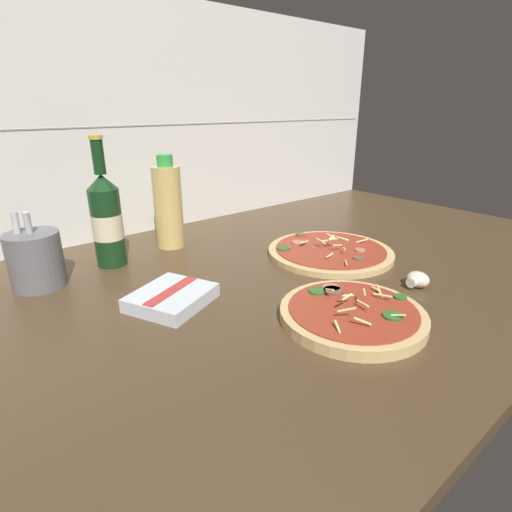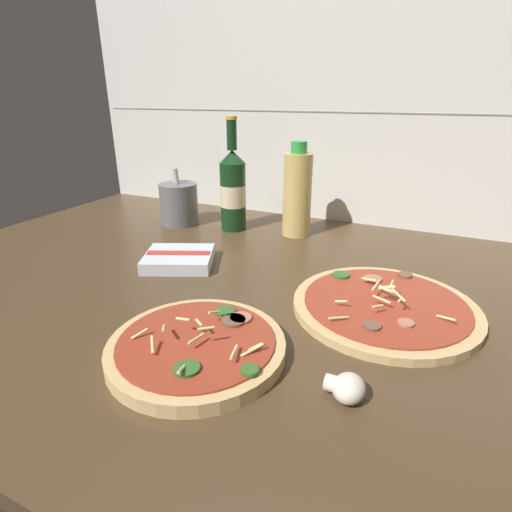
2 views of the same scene
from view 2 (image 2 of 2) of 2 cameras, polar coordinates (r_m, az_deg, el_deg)
counter_slab at (r=68.86cm, az=5.76°, el=-6.45°), size 160.00×90.00×2.50cm
tile_backsplash at (r=104.78cm, az=15.32°, el=19.17°), size 160.00×1.13×60.00cm
pizza_near at (r=53.80cm, az=-8.39°, el=-12.67°), size 23.17×23.17×5.09cm
pizza_far at (r=66.05cm, az=17.87°, el=-6.82°), size 28.46×28.46×4.65cm
beer_bottle at (r=98.60cm, az=-3.32°, el=9.48°), size 6.30×6.30×26.94cm
oil_bottle at (r=94.74cm, az=5.91°, el=8.88°), size 6.67×6.67×21.86cm
mushroom_left at (r=47.43cm, az=12.83°, el=-17.86°), size 4.50×4.28×3.00cm
utensil_crock at (r=105.75cm, az=-10.95°, el=7.38°), size 9.65×9.65×14.57cm
dish_towel at (r=80.70cm, az=-10.95°, el=-0.39°), size 16.59×15.82×2.56cm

